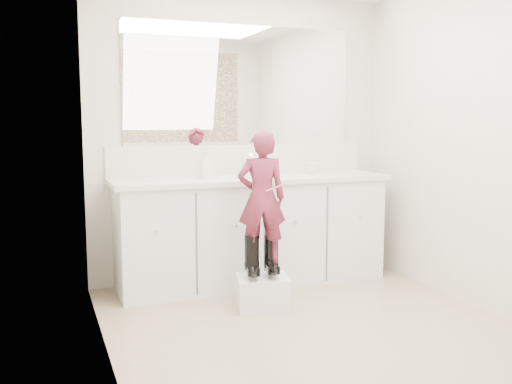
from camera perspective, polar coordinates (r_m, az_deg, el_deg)
name	(u,v)px	position (r m, az deg, el deg)	size (l,w,h in m)	color
floor	(320,333)	(3.77, 6.41, -13.85)	(3.00, 3.00, 0.00)	#998164
wall_back	(241,138)	(4.90, -1.53, 5.45)	(2.60, 2.60, 0.00)	beige
wall_left	(104,149)	(3.13, -14.92, 4.19)	(3.00, 3.00, 0.00)	beige
wall_right	(490,142)	(4.28, 22.33, 4.65)	(3.00, 3.00, 0.00)	beige
vanity_cabinet	(252,233)	(4.73, -0.38, -4.08)	(2.20, 0.55, 0.85)	silver
countertop	(253,179)	(4.65, -0.32, 1.28)	(2.28, 0.58, 0.04)	beige
backsplash	(241,159)	(4.89, -1.47, 3.28)	(2.28, 0.03, 0.25)	beige
mirror	(241,85)	(4.89, -1.50, 10.60)	(2.00, 0.02, 1.00)	white
faucet	(246,169)	(4.79, -1.02, 2.30)	(0.08, 0.08, 0.10)	silver
cup	(311,168)	(4.90, 5.57, 2.39)	(0.11, 0.11, 0.10)	beige
soap_bottle	(206,165)	(4.57, -5.06, 2.74)	(0.10, 0.10, 0.21)	silver
step_stool	(263,292)	(4.17, 0.66, -10.01)	(0.36, 0.30, 0.23)	silver
boot_left	(252,257)	(4.09, -0.42, -6.48)	(0.11, 0.20, 0.30)	black
boot_right	(271,255)	(4.15, 1.53, -6.30)	(0.11, 0.20, 0.30)	black
toddler	(262,198)	(4.04, 0.57, -0.58)	(0.34, 0.23, 0.94)	#A43256
toothbrush	(275,188)	(3.98, 1.93, 0.44)	(0.01, 0.01, 0.14)	#CD5078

